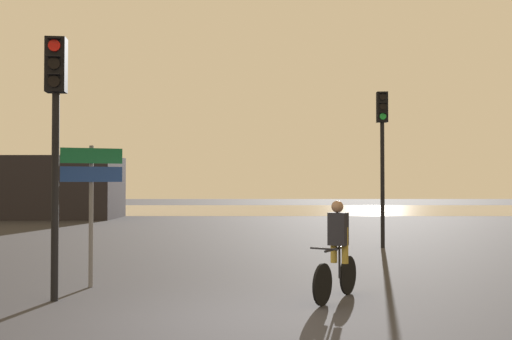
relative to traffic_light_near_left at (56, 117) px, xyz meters
The scene contains 6 objects.
ground_plane 4.35m from the traffic_light_near_left, 29.01° to the right, with size 120.00×120.00×0.00m, color #28282D.
water_strip 31.82m from the traffic_light_near_left, 84.98° to the left, with size 80.00×16.00×0.01m, color gray.
traffic_light_near_left is the anchor object (origin of this frame).
traffic_light_far_right 10.34m from the traffic_light_near_left, 47.28° to the left, with size 0.33×0.35×4.61m.
direction_sign_post 1.71m from the traffic_light_near_left, 78.57° to the left, with size 1.04×0.42×2.60m.
cyclist 5.09m from the traffic_light_near_left, ahead, with size 0.92×1.48×1.62m.
Camera 1 is at (0.50, -7.72, 1.91)m, focal length 40.00 mm.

